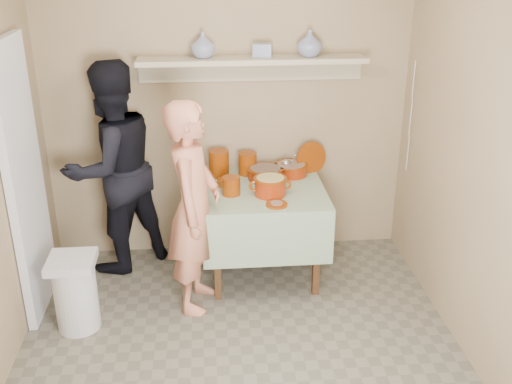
{
  "coord_description": "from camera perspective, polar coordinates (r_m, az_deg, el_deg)",
  "views": [
    {
      "loc": [
        -0.19,
        -3.07,
        2.59
      ],
      "look_at": [
        0.15,
        0.75,
        0.95
      ],
      "focal_mm": 42.0,
      "sensor_mm": 36.0,
      "label": 1
    }
  ],
  "objects": [
    {
      "name": "person_helper",
      "position": [
        4.95,
        -13.5,
        2.19
      ],
      "size": [
        1.07,
        1.05,
        1.74
      ],
      "primitive_type": "imported",
      "rotation": [
        0.0,
        0.0,
        -2.45
      ],
      "color": "black",
      "rests_on": "ground"
    },
    {
      "name": "vase_left",
      "position": [
        4.77,
        -5.08,
        13.79
      ],
      "size": [
        0.27,
        0.27,
        0.2
      ],
      "primitive_type": "imported",
      "rotation": [
        0.0,
        0.0,
        0.64
      ],
      "color": "navy",
      "rests_on": "wall_shelf"
    },
    {
      "name": "empty_bowl",
      "position": [
        4.76,
        -2.69,
        0.9
      ],
      "size": [
        0.17,
        0.17,
        0.05
      ],
      "primitive_type": "cylinder",
      "color": "#692706",
      "rests_on": "serving_table"
    },
    {
      "name": "ladle",
      "position": [
        4.94,
        2.9,
        2.77
      ],
      "size": [
        0.08,
        0.26,
        0.19
      ],
      "color": "silver",
      "rests_on": "cazuela_meat_b"
    },
    {
      "name": "serving_table",
      "position": [
        4.78,
        0.63,
        -0.86
      ],
      "size": [
        0.97,
        0.97,
        0.76
      ],
      "color": "#4C2D16",
      "rests_on": "ground"
    },
    {
      "name": "electrical_cord",
      "position": [
        5.02,
        14.53,
        6.95
      ],
      "size": [
        0.01,
        0.05,
        0.9
      ],
      "color": "silver",
      "rests_on": "wall_shelf"
    },
    {
      "name": "cazuela_rice",
      "position": [
        4.56,
        1.37,
        0.71
      ],
      "size": [
        0.33,
        0.25,
        0.14
      ],
      "color": "#751601",
      "rests_on": "serving_table"
    },
    {
      "name": "ground",
      "position": [
        4.02,
        -1.23,
        -16.97
      ],
      "size": [
        3.5,
        3.5,
        0.0
      ],
      "primitive_type": "plane",
      "color": "#696352",
      "rests_on": "ground"
    },
    {
      "name": "vase_right",
      "position": [
        4.83,
        5.13,
        13.94
      ],
      "size": [
        0.2,
        0.2,
        0.21
      ],
      "primitive_type": "imported",
      "rotation": [
        0.0,
        0.0,
        -0.04
      ],
      "color": "navy",
      "rests_on": "wall_shelf"
    },
    {
      "name": "front_plate",
      "position": [
        4.41,
        1.99,
        -1.17
      ],
      "size": [
        0.16,
        0.16,
        0.03
      ],
      "color": "#692706",
      "rests_on": "serving_table"
    },
    {
      "name": "wall_shelf",
      "position": [
        4.82,
        -0.37,
        12.22
      ],
      "size": [
        1.8,
        0.25,
        0.21
      ],
      "color": "tan",
      "rests_on": "room_shell"
    },
    {
      "name": "bowl_stack",
      "position": [
        4.58,
        -2.38,
        0.59
      ],
      "size": [
        0.14,
        0.14,
        0.14
      ],
      "primitive_type": "cylinder",
      "color": "#692706",
      "rests_on": "serving_table"
    },
    {
      "name": "cazuela_meat_a",
      "position": [
        4.87,
        0.89,
        1.87
      ],
      "size": [
        0.3,
        0.3,
        0.1
      ],
      "color": "#751601",
      "rests_on": "serving_table"
    },
    {
      "name": "propped_lid",
      "position": [
        5.04,
        5.29,
        3.25
      ],
      "size": [
        0.28,
        0.16,
        0.27
      ],
      "primitive_type": "cylinder",
      "rotation": [
        1.39,
        0.0,
        0.38
      ],
      "color": "#692706",
      "rests_on": "serving_table"
    },
    {
      "name": "person_cook",
      "position": [
        4.32,
        -5.93,
        -1.53
      ],
      "size": [
        0.49,
        0.64,
        1.59
      ],
      "primitive_type": "imported",
      "rotation": [
        0.0,
        0.0,
        1.36
      ],
      "color": "#CE7959",
      "rests_on": "ground"
    },
    {
      "name": "room_shell",
      "position": [
        3.22,
        -1.48,
        5.49
      ],
      "size": [
        3.04,
        3.54,
        2.62
      ],
      "color": "#9D8460",
      "rests_on": "ground"
    },
    {
      "name": "plate_stack_b",
      "position": [
        4.97,
        -0.81,
        2.72
      ],
      "size": [
        0.15,
        0.15,
        0.18
      ],
      "primitive_type": "cylinder",
      "color": "#692706",
      "rests_on": "serving_table"
    },
    {
      "name": "trash_bin",
      "position": [
        4.45,
        -16.8,
        -9.16
      ],
      "size": [
        0.32,
        0.32,
        0.56
      ],
      "color": "silver",
      "rests_on": "ground"
    },
    {
      "name": "plate_stack_a",
      "position": [
        4.93,
        -3.55,
        2.73
      ],
      "size": [
        0.17,
        0.17,
        0.22
      ],
      "primitive_type": "cylinder",
      "color": "#692706",
      "rests_on": "serving_table"
    },
    {
      "name": "cazuela_meat_b",
      "position": [
        4.97,
        3.37,
        2.26
      ],
      "size": [
        0.28,
        0.28,
        0.1
      ],
      "color": "#751601",
      "rests_on": "serving_table"
    },
    {
      "name": "tile_panel",
      "position": [
        4.5,
        -21.12,
        0.87
      ],
      "size": [
        0.06,
        0.7,
        2.0
      ],
      "primitive_type": "cube",
      "color": "silver",
      "rests_on": "ground"
    },
    {
      "name": "ceramic_box",
      "position": [
        4.79,
        0.62,
        13.35
      ],
      "size": [
        0.16,
        0.13,
        0.1
      ],
      "primitive_type": "cube",
      "rotation": [
        0.0,
        0.0,
        -0.19
      ],
      "color": "navy",
      "rests_on": "wall_shelf"
    }
  ]
}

